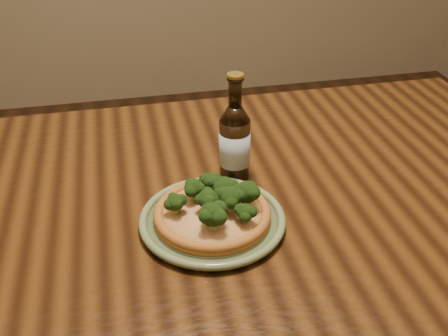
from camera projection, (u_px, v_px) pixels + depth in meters
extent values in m
cube|color=#41230E|center=(184.00, 215.00, 0.98)|extent=(1.60, 0.90, 0.04)
cylinder|color=#41230E|center=(403.00, 207.00, 1.62)|extent=(0.07, 0.07, 0.71)
cylinder|color=#6A7A54|center=(212.00, 222.00, 0.92)|extent=(0.23, 0.23, 0.01)
torus|color=#6A7A54|center=(212.00, 219.00, 0.91)|extent=(0.26, 0.26, 0.01)
torus|color=#6A7A54|center=(212.00, 219.00, 0.91)|extent=(0.20, 0.20, 0.01)
cylinder|color=#A96126|center=(212.00, 216.00, 0.91)|extent=(0.20, 0.20, 0.01)
torus|color=#A96126|center=(212.00, 213.00, 0.91)|extent=(0.20, 0.20, 0.02)
cylinder|color=#F4DE95|center=(212.00, 213.00, 0.91)|extent=(0.17, 0.17, 0.01)
sphere|color=#264916|center=(230.00, 198.00, 0.89)|extent=(0.05, 0.05, 0.04)
sphere|color=#264916|center=(208.00, 199.00, 0.89)|extent=(0.04, 0.04, 0.04)
sphere|color=#264916|center=(194.00, 188.00, 0.92)|extent=(0.04, 0.04, 0.03)
sphere|color=#264916|center=(213.00, 215.00, 0.85)|extent=(0.05, 0.05, 0.04)
sphere|color=#264916|center=(211.00, 181.00, 0.94)|extent=(0.04, 0.04, 0.03)
sphere|color=#264916|center=(245.00, 212.00, 0.87)|extent=(0.04, 0.04, 0.03)
sphere|color=#264916|center=(224.00, 187.00, 0.92)|extent=(0.05, 0.05, 0.04)
sphere|color=#264916|center=(175.00, 202.00, 0.89)|extent=(0.03, 0.03, 0.03)
sphere|color=#264916|center=(247.00, 192.00, 0.90)|extent=(0.05, 0.05, 0.04)
cylinder|color=black|center=(235.00, 150.00, 1.01)|extent=(0.06, 0.06, 0.13)
cone|color=black|center=(235.00, 113.00, 0.97)|extent=(0.06, 0.06, 0.03)
cylinder|color=black|center=(235.00, 92.00, 0.95)|extent=(0.02, 0.02, 0.06)
torus|color=black|center=(235.00, 79.00, 0.94)|extent=(0.03, 0.03, 0.00)
cylinder|color=#A58C33|center=(235.00, 76.00, 0.93)|extent=(0.03, 0.03, 0.01)
cylinder|color=#ACBBCF|center=(235.00, 148.00, 1.01)|extent=(0.06, 0.06, 0.07)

